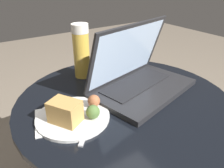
% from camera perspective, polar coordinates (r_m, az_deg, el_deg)
% --- Properties ---
extents(table, '(0.72, 0.72, 0.55)m').
position_cam_1_polar(table, '(0.83, 2.95, -12.86)').
color(table, '#515156').
rests_on(table, ground_plane).
extents(napkin, '(0.22, 0.18, 0.00)m').
position_cam_1_polar(napkin, '(0.66, -11.25, -8.29)').
color(napkin, white).
rests_on(napkin, table).
extents(laptop, '(0.40, 0.30, 0.23)m').
position_cam_1_polar(laptop, '(0.78, 6.87, 1.94)').
color(laptop, '#232326').
rests_on(laptop, table).
extents(beer_glass, '(0.06, 0.06, 0.21)m').
position_cam_1_polar(beer_glass, '(0.86, -8.01, 8.50)').
color(beer_glass, gold).
rests_on(beer_glass, table).
extents(snack_plate, '(0.21, 0.21, 0.07)m').
position_cam_1_polar(snack_plate, '(0.63, -10.30, -7.47)').
color(snack_plate, silver).
rests_on(snack_plate, table).
extents(fork, '(0.13, 0.14, 0.00)m').
position_cam_1_polar(fork, '(0.62, -5.90, -9.86)').
color(fork, '#B2B2B7').
rests_on(fork, table).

